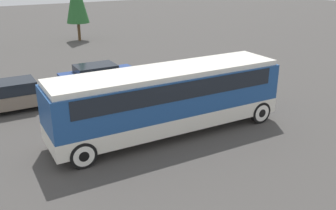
% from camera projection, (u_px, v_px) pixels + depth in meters
% --- Properties ---
extents(ground_plane, '(120.00, 120.00, 0.00)m').
position_uv_depth(ground_plane, '(168.00, 133.00, 16.67)').
color(ground_plane, '#423F3D').
extents(tour_bus, '(10.37, 2.53, 2.94)m').
position_uv_depth(tour_bus, '(170.00, 95.00, 16.08)').
color(tour_bus, silver).
rests_on(tour_bus, ground_plane).
extents(parked_car_near, '(4.64, 1.96, 1.30)m').
position_uv_depth(parked_car_near, '(98.00, 75.00, 22.97)').
color(parked_car_near, navy).
rests_on(parked_car_near, ground_plane).
extents(parked_car_mid, '(4.78, 1.90, 1.52)m').
position_uv_depth(parked_car_mid, '(13.00, 95.00, 19.09)').
color(parked_car_mid, '#7A6B5B').
rests_on(parked_car_mid, ground_plane).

